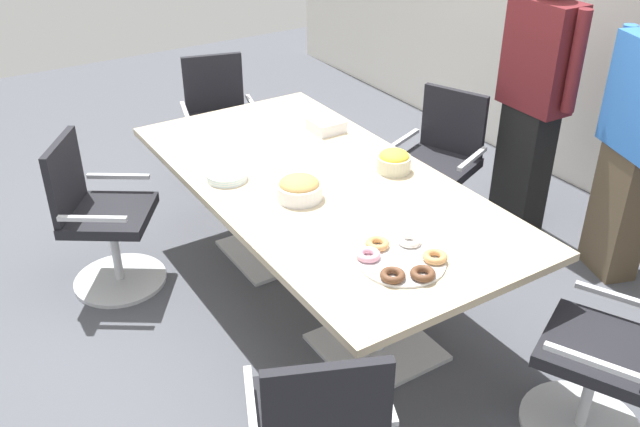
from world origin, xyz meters
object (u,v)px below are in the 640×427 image
at_px(office_chair_1, 101,223).
at_px(office_chair_3, 610,363).
at_px(office_chair_0, 220,128).
at_px(donut_platter, 401,259).
at_px(plate_stack, 227,176).
at_px(snack_bowl_cookies, 299,188).
at_px(conference_table, 320,201).
at_px(snack_bowl_chips_yellow, 394,161).
at_px(person_standing_0, 534,95).
at_px(office_chair_4, 438,170).
at_px(napkin_pile, 326,125).
at_px(person_standing_1, 637,138).

height_order(office_chair_1, office_chair_3, same).
height_order(office_chair_0, donut_platter, office_chair_0).
distance_m(office_chair_3, plate_stack, 2.04).
distance_m(office_chair_3, snack_bowl_cookies, 1.62).
bearing_deg(conference_table, snack_bowl_chips_yellow, 74.14).
relative_size(office_chair_3, plate_stack, 4.21).
relative_size(conference_table, person_standing_0, 1.37).
relative_size(office_chair_4, donut_platter, 2.32).
distance_m(plate_stack, napkin_pile, 0.84).
height_order(snack_bowl_chips_yellow, plate_stack, snack_bowl_chips_yellow).
height_order(office_chair_3, snack_bowl_cookies, office_chair_3).
distance_m(office_chair_0, office_chair_1, 1.47).
bearing_deg(snack_bowl_cookies, plate_stack, -150.26).
bearing_deg(plate_stack, person_standing_1, 64.41).
xyz_separation_m(office_chair_4, snack_bowl_chips_yellow, (0.39, -0.69, 0.40)).
bearing_deg(donut_platter, office_chair_1, -151.92).
distance_m(office_chair_4, donut_platter, 1.67).
height_order(donut_platter, napkin_pile, napkin_pile).
bearing_deg(office_chair_1, office_chair_4, 110.01).
distance_m(office_chair_0, person_standing_0, 2.24).
height_order(person_standing_0, donut_platter, person_standing_0).
bearing_deg(person_standing_0, office_chair_1, 74.48).
xyz_separation_m(snack_bowl_cookies, napkin_pile, (-0.64, 0.58, -0.02)).
height_order(person_standing_0, person_standing_1, person_standing_0).
height_order(office_chair_4, person_standing_1, person_standing_1).
height_order(office_chair_0, office_chair_3, same).
distance_m(person_standing_0, donut_platter, 1.87).
relative_size(person_standing_0, snack_bowl_cookies, 7.52).
relative_size(person_standing_0, snack_bowl_chips_yellow, 9.47).
relative_size(person_standing_0, napkin_pile, 9.53).
height_order(office_chair_3, office_chair_4, same).
relative_size(office_chair_3, snack_bowl_cookies, 3.90).
height_order(person_standing_0, plate_stack, person_standing_0).
relative_size(person_standing_1, snack_bowl_cookies, 7.17).
bearing_deg(office_chair_1, napkin_pile, 113.75).
distance_m(office_chair_3, office_chair_4, 1.89).
relative_size(office_chair_0, snack_bowl_chips_yellow, 4.90).
distance_m(snack_bowl_chips_yellow, donut_platter, 0.89).
height_order(office_chair_4, napkin_pile, office_chair_4).
xyz_separation_m(office_chair_0, snack_bowl_cookies, (1.79, -0.37, 0.40)).
distance_m(conference_table, snack_bowl_cookies, 0.28).
bearing_deg(office_chair_0, office_chair_3, 110.87).
bearing_deg(napkin_pile, person_standing_1, 45.16).
distance_m(snack_bowl_cookies, plate_stack, 0.44).
distance_m(person_standing_0, snack_bowl_chips_yellow, 1.17).
xyz_separation_m(conference_table, person_standing_0, (0.01, 1.56, 0.29)).
distance_m(office_chair_1, plate_stack, 0.85).
bearing_deg(person_standing_0, napkin_pile, 66.78).
xyz_separation_m(conference_table, office_chair_0, (-1.68, 0.18, -0.22)).
xyz_separation_m(person_standing_1, snack_bowl_chips_yellow, (-0.59, -1.24, -0.06)).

